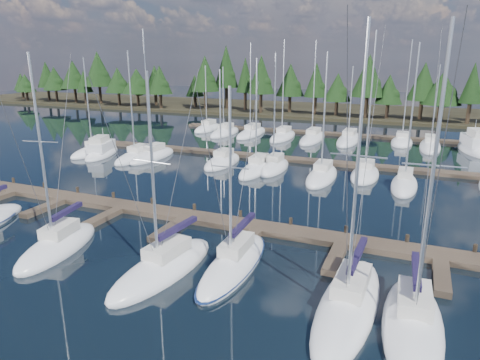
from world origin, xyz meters
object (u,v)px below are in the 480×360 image
at_px(front_sailboat_4, 234,264).
at_px(front_sailboat_6, 413,323).
at_px(front_sailboat_2, 58,246).
at_px(motor_yacht_left, 102,152).
at_px(main_dock, 184,219).
at_px(front_sailboat_5, 348,304).
at_px(front_sailboat_3, 164,268).
at_px(motor_yacht_right, 475,147).

xyz_separation_m(front_sailboat_4, front_sailboat_6, (10.04, -2.22, 0.02)).
height_order(front_sailboat_2, front_sailboat_6, front_sailboat_6).
relative_size(front_sailboat_4, motor_yacht_left, 1.33).
height_order(main_dock, front_sailboat_2, front_sailboat_2).
distance_m(front_sailboat_2, front_sailboat_5, 18.68).
distance_m(main_dock, front_sailboat_4, 8.54).
distance_m(front_sailboat_5, motor_yacht_left, 42.30).
bearing_deg(front_sailboat_3, motor_yacht_left, 135.78).
bearing_deg(front_sailboat_6, front_sailboat_3, 179.22).
bearing_deg(main_dock, front_sailboat_6, -24.90).
xyz_separation_m(front_sailboat_6, motor_yacht_right, (6.68, 45.10, 0.25)).
distance_m(motor_yacht_left, motor_yacht_right, 49.54).
xyz_separation_m(front_sailboat_2, motor_yacht_left, (-16.46, 23.93, 0.17)).
relative_size(front_sailboat_2, motor_yacht_left, 1.52).
distance_m(main_dock, motor_yacht_right, 44.05).
distance_m(front_sailboat_5, motor_yacht_right, 45.71).
bearing_deg(front_sailboat_5, motor_yacht_left, 146.15).
height_order(front_sailboat_5, motor_yacht_right, front_sailboat_5).
distance_m(front_sailboat_3, motor_yacht_left, 34.13).
relative_size(main_dock, motor_yacht_right, 4.17).
bearing_deg(front_sailboat_4, motor_yacht_right, 68.69).
height_order(front_sailboat_2, front_sailboat_3, front_sailboat_2).
height_order(main_dock, front_sailboat_6, front_sailboat_6).
height_order(front_sailboat_4, motor_yacht_right, front_sailboat_4).
height_order(main_dock, motor_yacht_left, motor_yacht_left).
xyz_separation_m(main_dock, front_sailboat_2, (-5.09, -7.64, 0.09)).
xyz_separation_m(front_sailboat_5, motor_yacht_right, (9.69, 44.67, 0.26)).
bearing_deg(motor_yacht_right, front_sailboat_2, -122.21).
bearing_deg(front_sailboat_5, front_sailboat_2, -178.89).
distance_m(front_sailboat_2, front_sailboat_3, 8.00).
bearing_deg(front_sailboat_4, front_sailboat_3, -150.77).
distance_m(front_sailboat_2, front_sailboat_6, 21.68).
relative_size(front_sailboat_2, front_sailboat_4, 1.15).
xyz_separation_m(motor_yacht_left, motor_yacht_right, (44.82, 21.10, 0.08)).
relative_size(main_dock, front_sailboat_6, 3.05).
bearing_deg(motor_yacht_left, front_sailboat_2, -55.48).
distance_m(front_sailboat_4, front_sailboat_5, 7.26).
relative_size(front_sailboat_3, front_sailboat_5, 0.85).
bearing_deg(front_sailboat_4, front_sailboat_6, -12.48).
bearing_deg(motor_yacht_right, main_dock, -121.90).
bearing_deg(front_sailboat_4, motor_yacht_left, 142.23).
height_order(front_sailboat_6, motor_yacht_right, front_sailboat_6).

